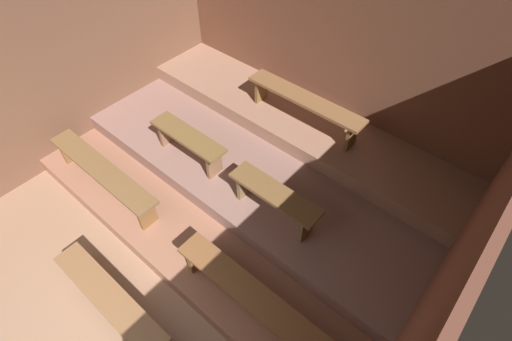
% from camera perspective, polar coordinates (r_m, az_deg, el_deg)
% --- Properties ---
extents(ground, '(5.95, 5.43, 0.08)m').
position_cam_1_polar(ground, '(5.30, -6.04, -7.35)').
color(ground, '#997156').
extents(wall_back, '(5.95, 0.06, 2.78)m').
position_cam_1_polar(wall_back, '(5.68, 10.33, 16.37)').
color(wall_back, brown).
rests_on(wall_back, ground).
extents(wall_left, '(0.06, 5.43, 2.78)m').
position_cam_1_polar(wall_left, '(6.07, -25.48, 14.70)').
color(wall_left, brown).
rests_on(wall_left, ground).
extents(wall_right, '(0.06, 5.43, 2.78)m').
position_cam_1_polar(wall_right, '(3.49, 25.17, -16.34)').
color(wall_right, brown).
rests_on(wall_right, ground).
extents(platform_lower, '(5.15, 3.37, 0.22)m').
position_cam_1_polar(platform_lower, '(5.44, -1.50, -2.34)').
color(platform_lower, '#9B664E').
rests_on(platform_lower, ground).
extents(platform_middle, '(5.15, 2.44, 0.22)m').
position_cam_1_polar(platform_middle, '(5.51, 1.68, 1.97)').
color(platform_middle, '#8F685D').
rests_on(platform_middle, platform_lower).
extents(platform_upper, '(5.15, 1.06, 0.22)m').
position_cam_1_polar(platform_upper, '(5.77, 6.12, 7.22)').
color(platform_upper, '#9B7059').
rests_on(platform_upper, platform_middle).
extents(bench_floor_center, '(1.68, 0.30, 0.43)m').
position_cam_1_polar(bench_floor_center, '(4.58, -20.92, -17.46)').
color(bench_floor_center, brown).
rests_on(bench_floor_center, ground).
extents(bench_lower_left, '(2.00, 0.30, 0.43)m').
position_cam_1_polar(bench_lower_left, '(5.39, -21.95, -0.21)').
color(bench_lower_left, brown).
rests_on(bench_lower_left, platform_lower).
extents(bench_lower_right, '(2.00, 0.30, 0.43)m').
position_cam_1_polar(bench_lower_right, '(4.05, -0.03, -18.77)').
color(bench_lower_right, brown).
rests_on(bench_lower_right, platform_lower).
extents(bench_middle_left, '(1.19, 0.30, 0.43)m').
position_cam_1_polar(bench_middle_left, '(5.21, -10.05, 4.44)').
color(bench_middle_left, brown).
rests_on(bench_middle_left, platform_middle).
extents(bench_middle_right, '(1.19, 0.30, 0.43)m').
position_cam_1_polar(bench_middle_right, '(4.48, 2.79, -4.02)').
color(bench_middle_right, brown).
rests_on(bench_middle_right, platform_middle).
extents(bench_upper_center, '(1.81, 0.30, 0.43)m').
position_cam_1_polar(bench_upper_center, '(5.40, 7.26, 10.04)').
color(bench_upper_center, brown).
rests_on(bench_upper_center, platform_upper).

